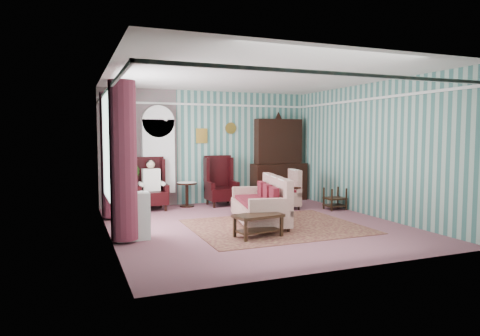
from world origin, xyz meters
name	(u,v)px	position (x,y,z in m)	size (l,w,h in m)	color
floor	(255,225)	(0.00, 0.00, 0.00)	(6.00, 6.00, 0.00)	#7F4A57
room_shell	(222,123)	(-0.62, 0.18, 2.01)	(5.53, 6.02, 2.91)	#396862
bookcase	(158,162)	(-1.35, 2.84, 1.12)	(0.80, 0.28, 2.24)	white
dresser_hutch	(279,157)	(1.90, 2.72, 1.18)	(1.50, 0.56, 2.36)	black
wingback_left	(151,184)	(-1.60, 2.45, 0.62)	(0.76, 0.80, 1.25)	black
wingback_right	(221,181)	(0.15, 2.45, 0.62)	(0.76, 0.80, 1.25)	black
seated_woman	(151,185)	(-1.60, 2.45, 0.59)	(0.44, 0.40, 1.18)	white
round_side_table	(187,195)	(-0.70, 2.60, 0.30)	(0.50, 0.50, 0.60)	black
nest_table	(335,198)	(2.47, 0.90, 0.27)	(0.45, 0.38, 0.54)	black
plant_stand	(133,216)	(-2.40, -0.30, 0.40)	(0.55, 0.35, 0.80)	white
rug	(275,226)	(0.30, -0.30, 0.01)	(3.20, 2.60, 0.01)	#46171A
sofa	(259,198)	(0.13, 0.09, 0.51)	(1.91, 1.00, 1.01)	beige
floral_armchair	(283,186)	(1.40, 1.50, 0.55)	(0.77, 0.86, 1.10)	#B6A98D
coffee_table	(258,226)	(-0.36, -0.95, 0.20)	(0.83, 0.45, 0.40)	black
potted_plant_a	(130,182)	(-2.44, -0.35, 0.99)	(0.34, 0.30, 0.38)	#1D5119
potted_plant_b	(133,179)	(-2.37, -0.15, 1.02)	(0.25, 0.20, 0.45)	#164819
potted_plant_c	(127,181)	(-2.48, -0.27, 1.00)	(0.22, 0.22, 0.39)	#184E1A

